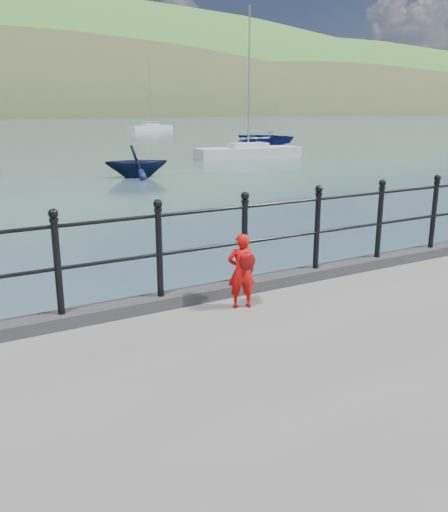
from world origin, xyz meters
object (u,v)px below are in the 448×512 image
child (242,270)px  sailboat_near (248,153)px  railing (204,237)px  sailboat_far (151,128)px  launch_blue (268,137)px  launch_navy (136,161)px

child → sailboat_near: size_ratio=0.10×
railing → child: railing is taller
sailboat_far → railing: bearing=-128.2°
child → sailboat_far: bearing=-93.6°
railing → launch_blue: bearing=55.0°
child → launch_blue: (25.73, 37.58, -0.89)m
railing → sailboat_far: bearing=68.5°
launch_blue → child: bearing=-148.2°
launch_blue → railing: bearing=-148.8°
sailboat_far → launch_blue: bearing=-108.0°
launch_navy → sailboat_near: sailboat_near is taller
child → launch_navy: 20.93m
child → launch_navy: child is taller
launch_blue → sailboat_far: (0.71, 30.62, -0.24)m
launch_blue → sailboat_far: 30.63m
railing → launch_blue: 45.31m
railing → launch_blue: size_ratio=3.19×
sailboat_near → child: bearing=-115.7°
railing → launch_blue: railing is taller
child → sailboat_near: 31.06m
sailboat_far → sailboat_near: 43.08m
launch_navy → sailboat_far: size_ratio=0.31×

